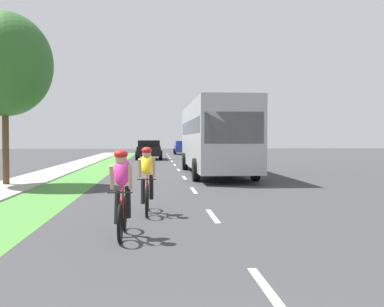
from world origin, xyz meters
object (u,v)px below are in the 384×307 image
(sedan_blue, at_px, (182,147))
(cyclist_trailing, at_px, (147,179))
(bus_silver, at_px, (214,135))
(pickup_black, at_px, (149,150))
(cyclist_lead, at_px, (122,192))
(street_tree_near, at_px, (5,64))

(sedan_blue, bearing_deg, cyclist_trailing, -94.59)
(bus_silver, relative_size, pickup_black, 2.27)
(pickup_black, bearing_deg, bus_silver, -78.04)
(cyclist_lead, xyz_separation_m, bus_silver, (3.53, 14.25, 1.17))
(bus_silver, bearing_deg, sedan_blue, 89.67)
(cyclist_lead, relative_size, sedan_blue, 0.40)
(street_tree_near, bearing_deg, bus_silver, 29.50)
(cyclist_lead, relative_size, bus_silver, 0.15)
(cyclist_trailing, distance_m, bus_silver, 12.23)
(sedan_blue, bearing_deg, pickup_black, -105.75)
(cyclist_lead, relative_size, street_tree_near, 0.26)
(cyclist_lead, relative_size, pickup_black, 0.34)
(pickup_black, height_order, street_tree_near, street_tree_near)
(sedan_blue, xyz_separation_m, street_tree_near, (-8.73, -34.13, 3.79))
(cyclist_trailing, height_order, bus_silver, bus_silver)
(bus_silver, height_order, pickup_black, bus_silver)
(pickup_black, distance_m, sedan_blue, 13.40)
(pickup_black, bearing_deg, cyclist_trailing, -89.30)
(sedan_blue, bearing_deg, bus_silver, -90.33)
(cyclist_lead, bearing_deg, bus_silver, 76.11)
(street_tree_near, bearing_deg, cyclist_lead, -61.82)
(bus_silver, bearing_deg, pickup_black, 101.96)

